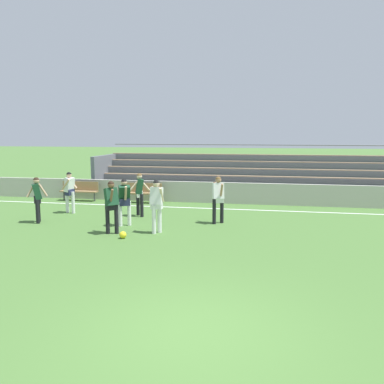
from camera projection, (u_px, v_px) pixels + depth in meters
name	position (u px, v px, depth m)	size (l,w,h in m)	color
ground_plane	(192.00, 330.00, 6.58)	(160.00, 160.00, 0.00)	#477033
field_line_sideline	(239.00, 209.00, 16.93)	(44.00, 0.12, 0.01)	white
sideline_wall	(241.00, 193.00, 18.23)	(48.00, 0.16, 0.96)	#BCB7AD
bleacher_stand	(279.00, 175.00, 20.37)	(18.86, 3.50, 2.57)	#897051
bench_far_right	(142.00, 191.00, 18.53)	(1.80, 0.40, 0.90)	#99754C
bench_near_wall_gap	(80.00, 189.00, 19.10)	(1.80, 0.40, 0.90)	#99754C
player_dark_trailing_run	(111.00, 202.00, 12.74)	(0.53, 0.62, 1.70)	black
player_white_deep_cover	(157.00, 201.00, 12.81)	(0.47, 0.41, 1.72)	white
player_dark_wide_right	(140.00, 191.00, 15.46)	(0.74, 0.47, 1.67)	black
player_dark_challenging	(37.00, 196.00, 14.35)	(0.67, 0.50, 1.64)	black
player_dark_wide_left	(124.00, 198.00, 13.84)	(0.52, 0.63, 1.64)	white
player_white_pressing_high	(70.00, 189.00, 16.08)	(0.51, 0.56, 1.65)	white
player_white_on_ball	(218.00, 196.00, 14.20)	(0.46, 0.61, 1.68)	black
soccer_ball	(123.00, 235.00, 12.30)	(0.22, 0.22, 0.22)	yellow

